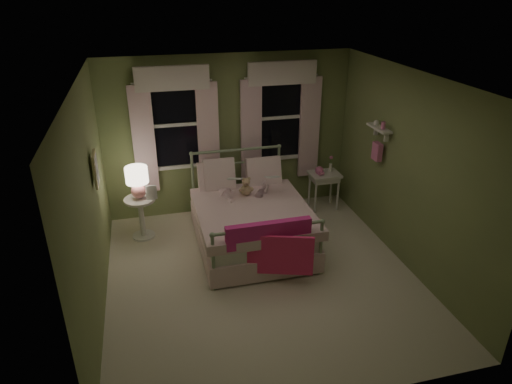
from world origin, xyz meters
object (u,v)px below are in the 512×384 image
object	(u,v)px
child_right	(261,176)
table_lamp	(137,180)
bed	(250,221)
nightstand_right	(324,179)
nightstand_left	(141,212)
child_left	(225,177)
teddy_bear	(246,188)

from	to	relation	value
child_right	table_lamp	bearing A→B (deg)	21.23
bed	nightstand_right	xyz separation A→B (m)	(1.49, 0.83, 0.17)
nightstand_left	child_left	bearing A→B (deg)	-7.04
child_right	nightstand_right	bearing A→B (deg)	-135.64
child_right	nightstand_right	distance (m)	1.31
table_lamp	nightstand_right	world-z (taller)	table_lamp
teddy_bear	nightstand_left	world-z (taller)	teddy_bear
child_left	table_lamp	world-z (taller)	child_left
bed	child_right	xyz separation A→B (m)	(0.29, 0.43, 0.51)
bed	child_left	xyz separation A→B (m)	(-0.27, 0.43, 0.55)
child_right	nightstand_left	bearing A→B (deg)	21.23
table_lamp	nightstand_left	bearing A→B (deg)	0.00
nightstand_left	table_lamp	bearing A→B (deg)	180.00
child_right	nightstand_left	size ratio (longest dim) A/B	0.98
nightstand_left	nightstand_right	size ratio (longest dim) A/B	1.02
child_left	nightstand_left	bearing A→B (deg)	-9.72
teddy_bear	nightstand_right	bearing A→B (deg)	20.50
child_right	table_lamp	size ratio (longest dim) A/B	1.30
nightstand_left	nightstand_right	world-z (taller)	same
nightstand_left	teddy_bear	bearing A→B (deg)	-11.49
nightstand_left	table_lamp	world-z (taller)	table_lamp
teddy_bear	nightstand_left	xyz separation A→B (m)	(-1.55, 0.32, -0.37)
child_left	table_lamp	size ratio (longest dim) A/B	1.46
child_right	teddy_bear	size ratio (longest dim) A/B	2.12
nightstand_left	nightstand_right	distance (m)	3.05
teddy_bear	bed	bearing A→B (deg)	-91.15
teddy_bear	table_lamp	bearing A→B (deg)	168.51
bed	table_lamp	xyz separation A→B (m)	(-1.55, 0.59, 0.58)
child_right	nightstand_right	xyz separation A→B (m)	(1.20, 0.40, -0.34)
child_left	child_right	world-z (taller)	child_left
table_lamp	nightstand_right	bearing A→B (deg)	4.50
nightstand_left	nightstand_right	xyz separation A→B (m)	(3.04, 0.24, 0.13)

